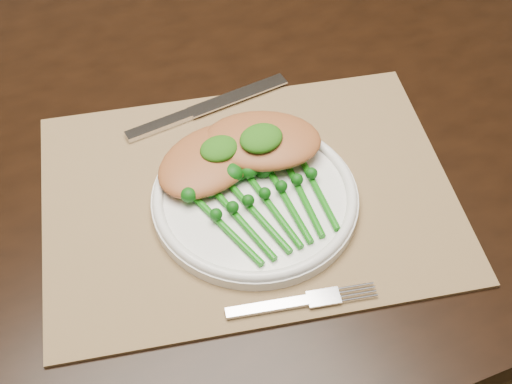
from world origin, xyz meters
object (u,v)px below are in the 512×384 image
chicken_fillet_left (209,160)px  broccolini_bundle (273,209)px  placemat (249,196)px  dining_table (200,281)px  dinner_plate (255,198)px

chicken_fillet_left → broccolini_bundle: chicken_fillet_left is taller
placemat → chicken_fillet_left: (-0.03, 0.05, 0.03)m
placemat → chicken_fillet_left: size_ratio=3.48×
broccolini_bundle → chicken_fillet_left: bearing=109.5°
dining_table → dinner_plate: dinner_plate is taller
dinner_plate → chicken_fillet_left: bearing=110.9°
dinner_plate → placemat: bearing=88.8°
placemat → dining_table: bearing=115.0°
dining_table → broccolini_bundle: 0.44m
chicken_fillet_left → dining_table: bearing=67.9°
dining_table → placemat: size_ratio=3.49×
chicken_fillet_left → broccolini_bundle: 0.10m
dining_table → dinner_plate: bearing=-76.6°
dining_table → chicken_fillet_left: bearing=-88.0°
placemat → broccolini_bundle: 0.05m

